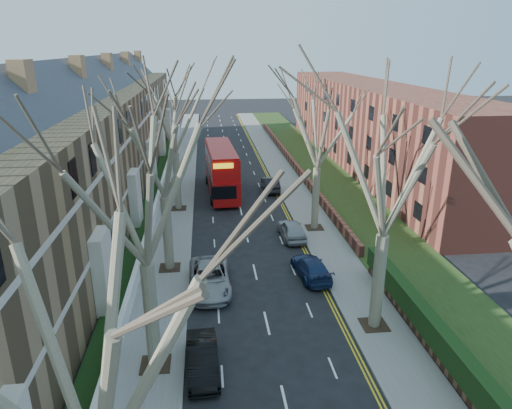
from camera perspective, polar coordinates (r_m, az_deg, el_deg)
name	(u,v)px	position (r m, az deg, el deg)	size (l,w,h in m)	color
pavement_left	(181,177)	(53.28, -9.38, 3.41)	(3.00, 102.00, 0.12)	slate
pavement_right	(284,174)	(53.93, 3.47, 3.83)	(3.00, 102.00, 0.12)	slate
terrace_left	(91,146)	(45.40, -19.96, 6.88)	(9.70, 78.00, 13.60)	olive
flats_right	(369,125)	(59.62, 13.99, 9.63)	(13.97, 54.00, 10.00)	brown
wall_hedge_right	(474,385)	(22.16, 25.59, -19.65)	(0.70, 24.00, 1.80)	brown
front_wall_left	(160,194)	(45.61, -11.93, 1.28)	(0.30, 78.00, 1.00)	white
grass_verge_right	(321,172)	(54.84, 8.13, 4.03)	(6.00, 102.00, 0.06)	#203312
tree_left_near	(76,329)	(10.24, -21.56, -14.31)	(9.80, 9.80, 13.73)	#67614A
tree_left_mid	(139,171)	(19.05, -14.46, 4.03)	(10.50, 10.50, 14.71)	#67614A
tree_left_far	(161,134)	(28.82, -11.83, 8.61)	(10.15, 10.15, 14.22)	#67614A
tree_left_dist	(173,105)	(40.61, -10.39, 12.15)	(10.50, 10.50, 14.71)	#67614A
tree_right_mid	(391,153)	(22.52, 16.52, 6.14)	(10.50, 10.50, 14.71)	#67614A
tree_right_far	(319,117)	(35.67, 7.92, 10.82)	(10.15, 10.15, 14.22)	#67614A
double_decker_bus	(221,171)	(46.53, -4.34, 4.18)	(3.29, 11.36, 4.69)	#A10B0B
car_left_mid	(202,359)	(22.39, -6.72, -18.59)	(1.42, 4.08, 1.34)	black
car_left_far	(210,278)	(28.71, -5.82, -9.13)	(2.53, 5.49, 1.53)	gray
car_right_near	(311,267)	(30.30, 6.90, -7.82)	(1.81, 4.45, 1.29)	navy
car_right_mid	(292,229)	(35.93, 4.49, -3.12)	(1.72, 4.26, 1.45)	#95979D
car_right_far	(270,184)	(47.58, 1.81, 2.59)	(1.55, 4.45, 1.47)	black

